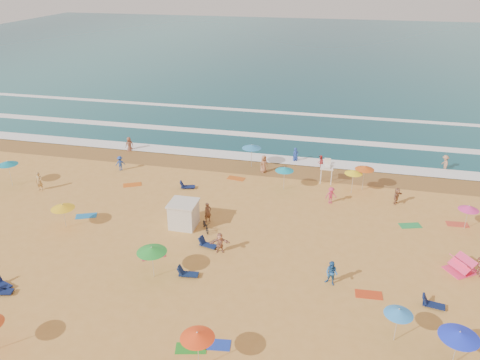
# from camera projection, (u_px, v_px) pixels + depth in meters

# --- Properties ---
(ground) EXTENTS (220.00, 220.00, 0.00)m
(ground) POSITION_uv_depth(u_px,v_px,m) (246.00, 231.00, 37.01)
(ground) COLOR gold
(ground) RESTS_ON ground
(ocean) EXTENTS (220.00, 140.00, 0.18)m
(ocean) POSITION_uv_depth(u_px,v_px,m) (321.00, 51.00, 111.16)
(ocean) COLOR #0C4756
(ocean) RESTS_ON ground
(wet_sand) EXTENTS (220.00, 220.00, 0.00)m
(wet_sand) POSITION_uv_depth(u_px,v_px,m) (272.00, 169.00, 48.04)
(wet_sand) COLOR olive
(wet_sand) RESTS_ON ground
(surf_foam) EXTENTS (200.00, 18.70, 0.05)m
(surf_foam) POSITION_uv_depth(u_px,v_px,m) (284.00, 139.00, 55.79)
(surf_foam) COLOR white
(surf_foam) RESTS_ON ground
(cabana) EXTENTS (2.00, 2.00, 2.00)m
(cabana) POSITION_uv_depth(u_px,v_px,m) (184.00, 215.00, 37.28)
(cabana) COLOR silver
(cabana) RESTS_ON ground
(cabana_roof) EXTENTS (2.20, 2.20, 0.12)m
(cabana_roof) POSITION_uv_depth(u_px,v_px,m) (183.00, 203.00, 36.83)
(cabana_roof) COLOR silver
(cabana_roof) RESTS_ON cabana
(bicycle) EXTENTS (1.34, 1.76, 0.89)m
(bicycle) POSITION_uv_depth(u_px,v_px,m) (206.00, 225.00, 36.86)
(bicycle) COLOR black
(bicycle) RESTS_ON ground
(lifeguard_stand) EXTENTS (1.20, 1.20, 2.10)m
(lifeguard_stand) POSITION_uv_depth(u_px,v_px,m) (327.00, 172.00, 44.70)
(lifeguard_stand) COLOR white
(lifeguard_stand) RESTS_ON ground
(beach_umbrellas) EXTENTS (52.19, 29.67, 0.80)m
(beach_umbrellas) POSITION_uv_depth(u_px,v_px,m) (257.00, 222.00, 34.03)
(beach_umbrellas) COLOR #DA5717
(beach_umbrellas) RESTS_ON ground
(loungers) EXTENTS (45.08, 18.18, 0.34)m
(loungers) POSITION_uv_depth(u_px,v_px,m) (278.00, 258.00, 33.29)
(loungers) COLOR #0F1B4B
(loungers) RESTS_ON ground
(towels) EXTENTS (35.52, 23.37, 0.03)m
(towels) POSITION_uv_depth(u_px,v_px,m) (222.00, 246.00, 34.99)
(towels) COLOR red
(towels) RESTS_ON ground
(beachgoers) EXTENTS (40.50, 27.75, 2.05)m
(beachgoers) POSITION_uv_depth(u_px,v_px,m) (255.00, 194.00, 41.21)
(beachgoers) COLOR #A16B4A
(beachgoers) RESTS_ON ground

